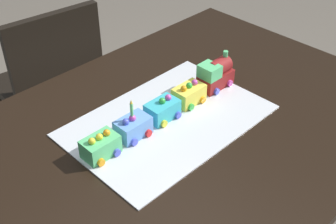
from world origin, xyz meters
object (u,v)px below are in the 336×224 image
Objects in this scene: cake_car_caboose_turquoise at (162,110)px; cake_car_gondola_lemon at (189,94)px; cake_locomotive at (216,74)px; cake_car_tanker_sky_blue at (133,127)px; birthday_candle at (132,108)px; chair at (52,86)px; dining_table at (184,149)px; cake_car_hopper_mint_green at (100,146)px.

cake_car_gondola_lemon is at bearing -180.00° from cake_car_caboose_turquoise.
cake_car_caboose_turquoise is (0.25, -0.00, -0.02)m from cake_locomotive.
cake_car_gondola_lemon is 1.00× the size of cake_car_tanker_sky_blue.
cake_car_caboose_turquoise is at bearing -180.00° from birthday_candle.
chair is 0.84m from cake_car_tanker_sky_blue.
birthday_candle is at bearing -22.82° from dining_table.
cake_car_gondola_lemon is 1.86× the size of birthday_candle.
dining_table is at bearing 157.18° from birthday_candle.
cake_car_hopper_mint_green is (0.35, 0.00, 0.00)m from cake_car_gondola_lemon.
cake_car_hopper_mint_green is at bearing 0.00° from cake_car_gondola_lemon.
cake_locomotive is at bearing 110.60° from chair.
cake_car_tanker_sky_blue is at bearing 0.00° from cake_car_caboose_turquoise.
cake_car_hopper_mint_green is at bearing -0.00° from cake_car_tanker_sky_blue.
birthday_candle is at bearing 0.00° from cake_car_caboose_turquoise.
cake_locomotive is at bearing 180.00° from cake_car_hopper_mint_green.
cake_locomotive reaches higher than cake_car_gondola_lemon.
chair is at bearing -102.66° from cake_car_tanker_sky_blue.
chair is 0.88m from cake_car_hopper_mint_green.
dining_table is 14.00× the size of cake_car_tanker_sky_blue.
birthday_candle is (-0.12, 0.00, 0.07)m from cake_car_hopper_mint_green.
cake_car_hopper_mint_green is at bearing -13.37° from dining_table.
cake_locomotive is (-0.21, -0.06, 0.16)m from dining_table.
cake_car_gondola_lemon is 1.00× the size of cake_car_hopper_mint_green.
cake_car_tanker_sky_blue is at bearing 0.00° from cake_car_gondola_lemon.
cake_car_gondola_lemon is 0.35m from cake_car_hopper_mint_green.
chair reaches higher than dining_table.
birthday_candle is (0.37, 0.00, 0.05)m from cake_locomotive.
cake_car_gondola_lemon is at bearing 101.28° from chair.
birthday_candle reaches higher than cake_car_caboose_turquoise.
chair is 0.85m from cake_locomotive.
chair reaches higher than cake_car_gondola_lemon.
cake_car_tanker_sky_blue is (0.24, 0.00, -0.00)m from cake_car_gondola_lemon.
cake_car_caboose_turquoise is at bearing 92.55° from chair.
cake_car_caboose_turquoise is 1.00× the size of cake_car_tanker_sky_blue.
chair is at bearing -91.51° from dining_table.
cake_car_caboose_turquoise is (0.05, 0.77, 0.30)m from chair.
cake_car_caboose_turquoise is 1.00× the size of cake_car_hopper_mint_green.
cake_car_caboose_turquoise is at bearing -0.00° from cake_locomotive.
birthday_candle is at bearing 180.00° from cake_car_hopper_mint_green.
birthday_candle is at bearing 0.00° from cake_car_gondola_lemon.
chair is 16.01× the size of birthday_candle.
cake_car_caboose_turquoise is (0.03, -0.06, 0.14)m from dining_table.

